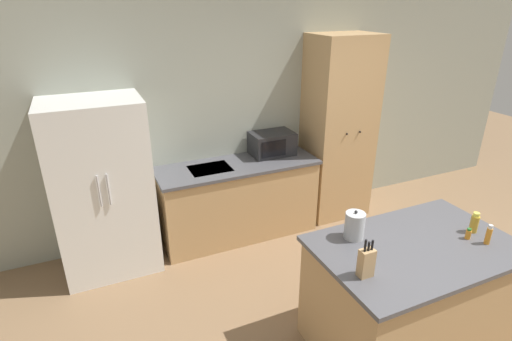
{
  "coord_description": "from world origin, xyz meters",
  "views": [
    {
      "loc": [
        -2.25,
        -1.8,
        2.56
      ],
      "look_at": [
        -0.82,
        1.4,
        1.05
      ],
      "focal_mm": 28.0,
      "sensor_mm": 36.0,
      "label": 1
    }
  ],
  "objects_px": {
    "knife_block": "(366,262)",
    "spice_bottle_amber_oil": "(474,223)",
    "microwave": "(272,143)",
    "kettle": "(355,226)",
    "pantry_cabinet": "(338,130)",
    "spice_bottle_short_red": "(468,234)",
    "refrigerator": "(103,189)",
    "spice_bottle_tall_dark": "(489,235)"
  },
  "relations": [
    {
      "from": "knife_block",
      "to": "spice_bottle_amber_oil",
      "type": "distance_m",
      "value": 1.1
    },
    {
      "from": "microwave",
      "to": "kettle",
      "type": "distance_m",
      "value": 1.9
    },
    {
      "from": "pantry_cabinet",
      "to": "kettle",
      "type": "bearing_deg",
      "value": -121.35
    },
    {
      "from": "spice_bottle_short_red",
      "to": "spice_bottle_amber_oil",
      "type": "distance_m",
      "value": 0.13
    },
    {
      "from": "refrigerator",
      "to": "kettle",
      "type": "height_order",
      "value": "refrigerator"
    },
    {
      "from": "kettle",
      "to": "refrigerator",
      "type": "bearing_deg",
      "value": 133.38
    },
    {
      "from": "spice_bottle_short_red",
      "to": "pantry_cabinet",
      "type": "bearing_deg",
      "value": 81.55
    },
    {
      "from": "spice_bottle_tall_dark",
      "to": "spice_bottle_short_red",
      "type": "xyz_separation_m",
      "value": [
        -0.07,
        0.1,
        -0.03
      ]
    },
    {
      "from": "refrigerator",
      "to": "microwave",
      "type": "distance_m",
      "value": 1.9
    },
    {
      "from": "spice_bottle_amber_oil",
      "to": "pantry_cabinet",
      "type": "bearing_deg",
      "value": 84.5
    },
    {
      "from": "knife_block",
      "to": "spice_bottle_amber_oil",
      "type": "relative_size",
      "value": 1.71
    },
    {
      "from": "pantry_cabinet",
      "to": "knife_block",
      "type": "xyz_separation_m",
      "value": [
        -1.3,
        -2.19,
        -0.09
      ]
    },
    {
      "from": "refrigerator",
      "to": "pantry_cabinet",
      "type": "bearing_deg",
      "value": 1.08
    },
    {
      "from": "pantry_cabinet",
      "to": "spice_bottle_tall_dark",
      "type": "height_order",
      "value": "pantry_cabinet"
    },
    {
      "from": "microwave",
      "to": "spice_bottle_amber_oil",
      "type": "height_order",
      "value": "microwave"
    },
    {
      "from": "pantry_cabinet",
      "to": "microwave",
      "type": "distance_m",
      "value": 0.85
    },
    {
      "from": "pantry_cabinet",
      "to": "knife_block",
      "type": "relative_size",
      "value": 7.89
    },
    {
      "from": "knife_block",
      "to": "pantry_cabinet",
      "type": "bearing_deg",
      "value": 59.33
    },
    {
      "from": "knife_block",
      "to": "spice_bottle_short_red",
      "type": "bearing_deg",
      "value": 2.36
    },
    {
      "from": "microwave",
      "to": "spice_bottle_short_red",
      "type": "xyz_separation_m",
      "value": [
        0.53,
        -2.24,
        -0.06
      ]
    },
    {
      "from": "microwave",
      "to": "kettle",
      "type": "relative_size",
      "value": 2.13
    },
    {
      "from": "refrigerator",
      "to": "pantry_cabinet",
      "type": "relative_size",
      "value": 0.79
    },
    {
      "from": "knife_block",
      "to": "microwave",
      "type": "bearing_deg",
      "value": 78.8
    },
    {
      "from": "refrigerator",
      "to": "spice_bottle_short_red",
      "type": "xyz_separation_m",
      "value": [
        2.41,
        -2.09,
        0.08
      ]
    },
    {
      "from": "spice_bottle_tall_dark",
      "to": "spice_bottle_short_red",
      "type": "height_order",
      "value": "spice_bottle_tall_dark"
    },
    {
      "from": "refrigerator",
      "to": "knife_block",
      "type": "bearing_deg",
      "value": -56.08
    },
    {
      "from": "microwave",
      "to": "spice_bottle_amber_oil",
      "type": "relative_size",
      "value": 3.01
    },
    {
      "from": "spice_bottle_amber_oil",
      "to": "kettle",
      "type": "relative_size",
      "value": 0.71
    },
    {
      "from": "pantry_cabinet",
      "to": "knife_block",
      "type": "bearing_deg",
      "value": -120.67
    },
    {
      "from": "pantry_cabinet",
      "to": "kettle",
      "type": "xyz_separation_m",
      "value": [
        -1.09,
        -1.79,
        -0.09
      ]
    },
    {
      "from": "spice_bottle_tall_dark",
      "to": "pantry_cabinet",
      "type": "bearing_deg",
      "value": 83.72
    },
    {
      "from": "spice_bottle_short_red",
      "to": "spice_bottle_tall_dark",
      "type": "bearing_deg",
      "value": -55.83
    },
    {
      "from": "spice_bottle_amber_oil",
      "to": "microwave",
      "type": "bearing_deg",
      "value": 106.37
    },
    {
      "from": "spice_bottle_short_red",
      "to": "microwave",
      "type": "bearing_deg",
      "value": 103.21
    },
    {
      "from": "spice_bottle_short_red",
      "to": "kettle",
      "type": "distance_m",
      "value": 0.85
    },
    {
      "from": "refrigerator",
      "to": "microwave",
      "type": "bearing_deg",
      "value": 4.44
    },
    {
      "from": "pantry_cabinet",
      "to": "spice_bottle_amber_oil",
      "type": "distance_m",
      "value": 2.11
    },
    {
      "from": "refrigerator",
      "to": "kettle",
      "type": "bearing_deg",
      "value": -46.62
    },
    {
      "from": "refrigerator",
      "to": "microwave",
      "type": "relative_size",
      "value": 3.54
    },
    {
      "from": "pantry_cabinet",
      "to": "microwave",
      "type": "height_order",
      "value": "pantry_cabinet"
    },
    {
      "from": "spice_bottle_tall_dark",
      "to": "spice_bottle_amber_oil",
      "type": "distance_m",
      "value": 0.16
    },
    {
      "from": "refrigerator",
      "to": "knife_block",
      "type": "distance_m",
      "value": 2.58
    }
  ]
}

